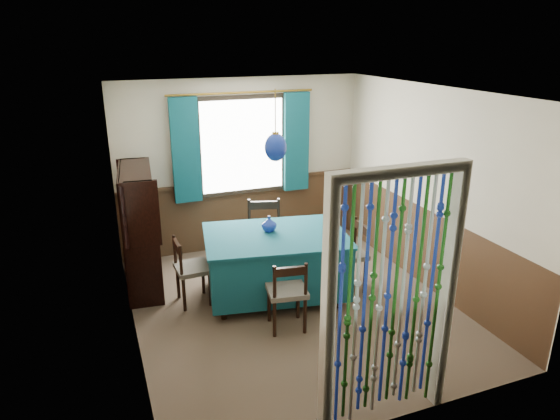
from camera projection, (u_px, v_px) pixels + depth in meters
name	position (u px, v px, depth m)	size (l,w,h in m)	color
floor	(293.00, 306.00, 5.92)	(4.00, 4.00, 0.00)	brown
ceiling	(296.00, 91.00, 5.09)	(4.00, 4.00, 0.00)	silver
wall_back	(242.00, 165.00, 7.27)	(3.60, 3.60, 0.00)	beige
wall_front	(397.00, 288.00, 3.75)	(3.60, 3.60, 0.00)	beige
wall_left	(126.00, 228.00, 4.90)	(4.00, 4.00, 0.00)	beige
wall_right	(430.00, 190.00, 6.12)	(4.00, 4.00, 0.00)	beige
wainscot_back	(243.00, 214.00, 7.51)	(3.60, 3.60, 0.00)	#422A19
wainscot_front	(388.00, 370.00, 4.01)	(3.60, 3.60, 0.00)	#422A19
wainscot_left	(134.00, 296.00, 5.15)	(4.00, 4.00, 0.00)	#422A19
wainscot_right	(423.00, 246.00, 6.36)	(4.00, 4.00, 0.00)	#422A19
window	(242.00, 146.00, 7.13)	(1.32, 0.12, 1.42)	black
doorway	(390.00, 307.00, 3.87)	(1.16, 0.12, 2.18)	silver
dining_table	(276.00, 261.00, 6.03)	(1.86, 1.43, 0.81)	#104955
chair_near	(287.00, 292.00, 5.34)	(0.47, 0.45, 0.83)	black
chair_far	(265.00, 235.00, 6.69)	(0.59, 0.57, 0.96)	black
chair_left	(190.00, 269.00, 5.87)	(0.40, 0.42, 0.83)	black
chair_right	(350.00, 254.00, 6.21)	(0.45, 0.46, 0.88)	black
sideboard	(142.00, 246.00, 6.25)	(0.52, 1.21, 1.54)	black
pendant_lamp	(275.00, 147.00, 5.56)	(0.25, 0.25, 0.80)	olive
vase_table	(269.00, 224.00, 5.99)	(0.17, 0.17, 0.17)	navy
bowl_shelf	(145.00, 210.00, 5.91)	(0.21, 0.21, 0.05)	beige
vase_sideboard	(142.00, 217.00, 6.36)	(0.16, 0.16, 0.17)	beige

